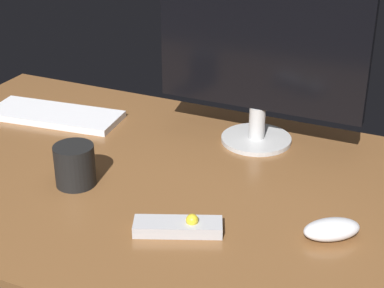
{
  "coord_description": "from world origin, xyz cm",
  "views": [
    {
      "loc": [
        55.52,
        -105.32,
        68.92
      ],
      "look_at": [
        4.3,
        7.35,
        8.0
      ],
      "focal_mm": 58.56,
      "sensor_mm": 36.0,
      "label": 1
    }
  ],
  "objects_px": {
    "computer_mouse": "(332,229)",
    "monitor": "(261,36)",
    "media_remote": "(179,226)",
    "coffee_mug": "(75,165)",
    "keyboard": "(55,115)"
  },
  "relations": [
    {
      "from": "keyboard",
      "to": "media_remote",
      "type": "xyz_separation_m",
      "value": [
        0.53,
        -0.34,
        0.0
      ]
    },
    {
      "from": "keyboard",
      "to": "computer_mouse",
      "type": "bearing_deg",
      "value": -23.44
    },
    {
      "from": "keyboard",
      "to": "media_remote",
      "type": "bearing_deg",
      "value": -39.41
    },
    {
      "from": "media_remote",
      "to": "coffee_mug",
      "type": "bearing_deg",
      "value": 142.3
    },
    {
      "from": "monitor",
      "to": "media_remote",
      "type": "bearing_deg",
      "value": -90.23
    },
    {
      "from": "computer_mouse",
      "to": "media_remote",
      "type": "height_order",
      "value": "media_remote"
    },
    {
      "from": "computer_mouse",
      "to": "monitor",
      "type": "bearing_deg",
      "value": 91.18
    },
    {
      "from": "monitor",
      "to": "keyboard",
      "type": "height_order",
      "value": "monitor"
    },
    {
      "from": "media_remote",
      "to": "coffee_mug",
      "type": "height_order",
      "value": "coffee_mug"
    },
    {
      "from": "keyboard",
      "to": "monitor",
      "type": "bearing_deg",
      "value": 3.04
    },
    {
      "from": "keyboard",
      "to": "coffee_mug",
      "type": "bearing_deg",
      "value": -53.7
    },
    {
      "from": "monitor",
      "to": "keyboard",
      "type": "relative_size",
      "value": 1.41
    },
    {
      "from": "media_remote",
      "to": "coffee_mug",
      "type": "distance_m",
      "value": 0.29
    },
    {
      "from": "keyboard",
      "to": "computer_mouse",
      "type": "relative_size",
      "value": 3.22
    },
    {
      "from": "monitor",
      "to": "computer_mouse",
      "type": "bearing_deg",
      "value": -51.53
    }
  ]
}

